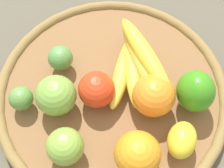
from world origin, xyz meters
The scene contains 12 objects.
ground_plane centered at (0.00, 0.00, 0.00)m, with size 2.40×2.40×0.00m, color #545040.
basket centered at (0.00, 0.00, 0.02)m, with size 0.46×0.46×0.03m.
lime_1 centered at (-0.01, 0.11, 0.06)m, with size 0.05×0.05×0.05m, color #559146.
orange_0 centered at (0.01, -0.08, 0.07)m, with size 0.08×0.08×0.08m, color orange.
banana_bunch centered at (0.05, -0.02, 0.07)m, with size 0.18×0.17×0.08m.
apple_0 centered at (-0.08, 0.07, 0.07)m, with size 0.07×0.07×0.07m, color #78AD43.
lime_0 centered at (-0.12, 0.12, 0.05)m, with size 0.05×0.05×0.05m, color #5A9140.
bell_pepper centered at (0.06, -0.14, 0.07)m, with size 0.07×0.07×0.08m, color #398F1A.
apple_2 centered at (-0.15, 0.00, 0.06)m, with size 0.06×0.06×0.06m, color #81AF3F.
apple_1 centered at (-0.03, 0.01, 0.07)m, with size 0.07×0.07×0.07m, color red.
lemon_0 centered at (-0.03, -0.16, 0.06)m, with size 0.07×0.05×0.05m, color yellow.
orange_1 centered at (-0.10, -0.11, 0.07)m, with size 0.08×0.08×0.08m, color orange.
Camera 1 is at (-0.24, -0.15, 0.58)m, focal length 50.71 mm.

